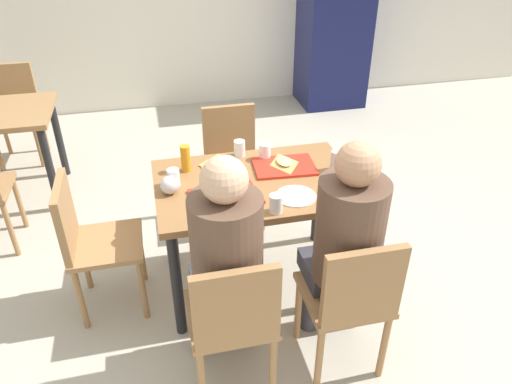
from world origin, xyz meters
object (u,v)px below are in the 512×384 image
Objects in this scene: paper_plate_center at (220,166)px; plastic_cup_c at (174,178)px; chair_far_side at (232,157)px; tray_red_near at (225,196)px; tray_red_far at (284,166)px; pizza_slice_c at (218,163)px; paper_plate_near_edge at (296,196)px; plastic_cup_d at (265,151)px; plastic_cup_a at (239,148)px; chair_near_right at (351,297)px; soda_can at (336,161)px; background_chair_far at (15,106)px; chair_near_left at (233,318)px; drink_fridge at (335,19)px; pizza_slice_b at (284,162)px; chair_left_end at (89,237)px; foil_bundle at (169,185)px; person_in_red at (226,256)px; person_in_brown_jacket at (345,238)px; condiment_bottle at (186,158)px; pizza_slice_a at (230,195)px.

plastic_cup_c is at bearing -151.69° from paper_plate_center.
chair_far_side reaches higher than paper_plate_center.
tray_red_far is at bearing 32.02° from tray_red_near.
paper_plate_near_edge is at bearing -51.49° from pizza_slice_c.
paper_plate_center is (-0.17, -0.56, 0.24)m from chair_far_side.
plastic_cup_a is at bearing 151.69° from plastic_cup_d.
pizza_slice_c is (-0.46, 1.00, 0.25)m from chair_near_right.
soda_can is 3.09m from background_chair_far.
background_chair_far reaches higher than tray_red_far.
tray_red_far is 0.40m from pizza_slice_c.
chair_near_left is 8.57× the size of plastic_cup_a.
plastic_cup_a is 0.05× the size of drink_fridge.
soda_can is 0.06× the size of drink_fridge.
chair_near_left is 3.27m from background_chair_far.
pizza_slice_b is 1.91× the size of plastic_cup_d.
pizza_slice_c is (-0.38, 0.11, 0.01)m from tray_red_far.
chair_left_end is 1.20m from pizza_slice_b.
chair_near_left is 3.88× the size of pizza_slice_c.
plastic_cup_a is at bearing -93.70° from chair_far_side.
plastic_cup_c is 1.00× the size of foil_bundle.
soda_can is at bearing 40.01° from person_in_red.
paper_plate_center is at bearing 163.68° from soda_can.
person_in_brown_jacket is at bearing -54.44° from background_chair_far.
paper_plate_near_edge is 1.00× the size of pizza_slice_c.
paper_plate_center is 2.20× the size of foil_bundle.
condiment_bottle reaches higher than foil_bundle.
chair_left_end is 0.68× the size of person_in_brown_jacket.
paper_plate_near_edge is at bearing -11.71° from tray_red_near.
condiment_bottle is (-0.19, 0.37, 0.06)m from pizza_slice_a.
pizza_slice_b is 0.40m from pizza_slice_c.
chair_far_side is at bearing 79.17° from pizza_slice_a.
condiment_bottle is at bearing 116.34° from tray_red_near.
plastic_cup_d is 0.12× the size of background_chair_far.
chair_left_end is 3.29× the size of pizza_slice_a.
person_in_brown_jacket is at bearing -78.96° from plastic_cup_d.
drink_fridge is (1.72, 3.00, 0.18)m from pizza_slice_a.
plastic_cup_c is (-0.46, -0.71, 0.29)m from chair_far_side.
condiment_bottle is at bearing 60.89° from plastic_cup_c.
plastic_cup_d is (-0.06, 0.46, 0.05)m from paper_plate_near_edge.
chair_near_right is 1.07m from plastic_cup_d.
pizza_slice_b reaches higher than tray_red_near.
pizza_slice_a is at bearing -89.60° from pizza_slice_c.
pizza_slice_c is (0.02, 0.36, 0.01)m from tray_red_near.
foil_bundle is at bearing -125.31° from drink_fridge.
chair_left_end is 1.13m from plastic_cup_d.
drink_fridge reaches higher than soda_can.
person_in_brown_jacket is 0.77m from pizza_slice_b.
chair_far_side is 0.45× the size of drink_fridge.
paper_plate_center is 1.38× the size of condiment_bottle.
tray_red_near is at bearing -102.49° from chair_far_side.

